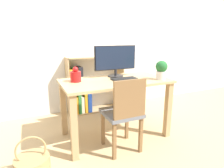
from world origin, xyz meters
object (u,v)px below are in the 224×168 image
at_px(basket, 33,166).
at_px(monitor, 116,59).
at_px(chair, 124,112).
at_px(potted_plant, 161,69).
at_px(keyboard, 124,79).
at_px(bookshelf, 85,90).
at_px(vase, 76,76).

bearing_deg(basket, monitor, 27.46).
xyz_separation_m(monitor, chair, (-0.16, -0.56, -0.51)).
bearing_deg(potted_plant, keyboard, 154.38).
height_order(monitor, chair, monitor).
height_order(keyboard, bookshelf, bookshelf).
relative_size(vase, chair, 0.21).
distance_m(chair, bookshelf, 1.31).
height_order(potted_plant, chair, potted_plant).
bearing_deg(monitor, bookshelf, 106.01).
height_order(vase, bookshelf, bookshelf).
relative_size(monitor, potted_plant, 2.48).
distance_m(potted_plant, basket, 1.75).
distance_m(vase, chair, 0.71).
bearing_deg(chair, potted_plant, 4.81).
bearing_deg(monitor, basket, -152.54).
bearing_deg(chair, bookshelf, 82.76).
height_order(vase, chair, vase).
distance_m(keyboard, potted_plant, 0.48).
bearing_deg(basket, chair, 1.26).
bearing_deg(vase, potted_plant, -17.47).
xyz_separation_m(potted_plant, basket, (-1.56, -0.18, -0.77)).
bearing_deg(bookshelf, basket, -124.19).
bearing_deg(basket, vase, 41.60).
xyz_separation_m(monitor, bookshelf, (-0.21, 0.75, -0.58)).
bearing_deg(bookshelf, chair, -87.57).
xyz_separation_m(vase, basket, (-0.55, -0.49, -0.72)).
xyz_separation_m(monitor, keyboard, (0.02, -0.21, -0.22)).
relative_size(keyboard, bookshelf, 0.33).
xyz_separation_m(potted_plant, chair, (-0.60, -0.15, -0.41)).
relative_size(keyboard, potted_plant, 1.36).
height_order(bookshelf, basket, bookshelf).
bearing_deg(basket, potted_plant, 6.43).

